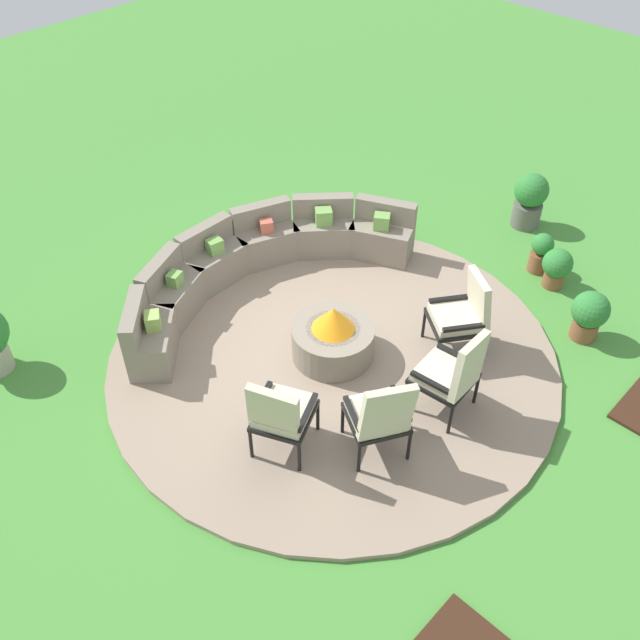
{
  "coord_description": "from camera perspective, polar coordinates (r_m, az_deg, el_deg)",
  "views": [
    {
      "loc": [
        -4.15,
        -3.81,
        5.61
      ],
      "look_at": [
        0.0,
        0.2,
        0.45
      ],
      "focal_mm": 39.35,
      "sensor_mm": 36.0,
      "label": 1
    }
  ],
  "objects": [
    {
      "name": "potted_plant_1",
      "position": [
        8.54,
        21.05,
        0.47
      ],
      "size": [
        0.43,
        0.43,
        0.63
      ],
      "color": "brown",
      "rests_on": "ground_plane"
    },
    {
      "name": "lounge_chair_front_left",
      "position": [
        6.61,
        -3.25,
        -7.53
      ],
      "size": [
        0.76,
        0.74,
        1.05
      ],
      "rotation": [
        0.0,
        0.0,
        5.15
      ],
      "color": "black",
      "rests_on": "patio_circle"
    },
    {
      "name": "lounge_chair_front_right",
      "position": [
        6.6,
        4.93,
        -7.68
      ],
      "size": [
        0.73,
        0.74,
        1.06
      ],
      "rotation": [
        0.0,
        0.0,
        5.77
      ],
      "color": "black",
      "rests_on": "patio_circle"
    },
    {
      "name": "ground_plane",
      "position": [
        7.95,
        1.04,
        -3.09
      ],
      "size": [
        24.0,
        24.0,
        0.0
      ],
      "primitive_type": "plane",
      "color": "#478C38"
    },
    {
      "name": "lounge_chair_back_right",
      "position": [
        7.78,
        11.58,
        0.61
      ],
      "size": [
        0.76,
        0.77,
        1.0
      ],
      "rotation": [
        0.0,
        0.0,
        7.23
      ],
      "color": "black",
      "rests_on": "patio_circle"
    },
    {
      "name": "lounge_chair_back_left",
      "position": [
        7.07,
        10.75,
        -4.22
      ],
      "size": [
        0.63,
        0.62,
        1.06
      ],
      "rotation": [
        0.0,
        0.0,
        6.38
      ],
      "color": "black",
      "rests_on": "patio_circle"
    },
    {
      "name": "curved_stone_bench",
      "position": [
        8.72,
        -5.24,
        4.62
      ],
      "size": [
        4.03,
        1.84,
        0.75
      ],
      "color": "gray",
      "rests_on": "patio_circle"
    },
    {
      "name": "potted_plant_3",
      "position": [
        10.22,
        16.7,
        9.47
      ],
      "size": [
        0.47,
        0.47,
        0.79
      ],
      "color": "#605B56",
      "rests_on": "ground_plane"
    },
    {
      "name": "fire_pit",
      "position": [
        7.73,
        1.07,
        -1.42
      ],
      "size": [
        0.92,
        0.92,
        0.68
      ],
      "color": "gray",
      "rests_on": "patio_circle"
    },
    {
      "name": "potted_plant_2",
      "position": [
        9.22,
        18.7,
        4.15
      ],
      "size": [
        0.38,
        0.38,
        0.54
      ],
      "color": "brown",
      "rests_on": "ground_plane"
    },
    {
      "name": "potted_plant_4",
      "position": [
        9.44,
        17.52,
        5.3
      ],
      "size": [
        0.28,
        0.28,
        0.55
      ],
      "color": "brown",
      "rests_on": "ground_plane"
    },
    {
      "name": "patio_circle",
      "position": [
        7.93,
        1.04,
        -2.93
      ],
      "size": [
        5.03,
        5.03,
        0.06
      ],
      "primitive_type": "cylinder",
      "color": "gray",
      "rests_on": "ground_plane"
    }
  ]
}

